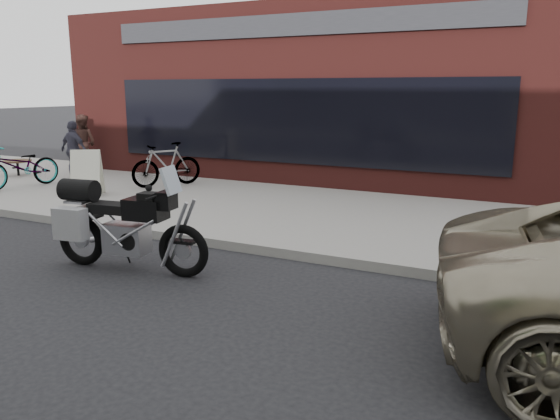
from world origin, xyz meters
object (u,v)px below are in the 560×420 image
motorcycle (119,225)px  bicycle_front (20,166)px  bicycle_rear (167,165)px  cafe_table (17,161)px  cafe_patron_right (74,150)px  cafe_patron_left (83,143)px  sandwich_sign (87,173)px

motorcycle → bicycle_front: bearing=143.9°
motorcycle → bicycle_front: size_ratio=1.21×
bicycle_front → bicycle_rear: (3.01, 1.69, 0.01)m
motorcycle → cafe_table: 8.97m
cafe_table → cafe_patron_right: 1.89m
bicycle_rear → cafe_patron_right: bearing=-146.3°
bicycle_rear → cafe_patron_right: cafe_patron_right is taller
cafe_table → cafe_patron_left: bearing=58.0°
sandwich_sign → cafe_patron_left: bearing=105.6°
bicycle_front → cafe_patron_right: size_ratio=1.29×
bicycle_rear → sandwich_sign: (-0.87, -1.70, -0.02)m
cafe_table → motorcycle: bearing=-30.5°
bicycle_rear → cafe_patron_left: (-3.75, 1.04, 0.28)m
cafe_patron_left → bicycle_rear: bearing=155.8°
bicycle_rear → cafe_patron_left: 3.90m
bicycle_front → sandwich_sign: bearing=10.2°
motorcycle → sandwich_sign: bearing=132.4°
motorcycle → cafe_table: (-7.73, 4.55, -0.11)m
cafe_table → sandwich_sign: bearing=-18.1°
motorcycle → cafe_patron_left: bearing=131.0°
motorcycle → cafe_patron_left: size_ratio=1.47×
motorcycle → cafe_patron_right: size_ratio=1.56×
bicycle_front → cafe_table: bearing=154.1°
motorcycle → cafe_table: motorcycle is taller
cafe_patron_left → bicycle_front: bearing=96.4°
motorcycle → cafe_patron_left: cafe_patron_left is taller
cafe_table → bicycle_front: bearing=-36.5°
bicycle_rear → bicycle_front: bearing=-120.3°
bicycle_rear → cafe_patron_left: cafe_patron_left is taller
motorcycle → bicycle_rear: size_ratio=1.34×
bicycle_rear → cafe_table: size_ratio=2.40×
bicycle_front → cafe_patron_right: cafe_patron_right is taller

